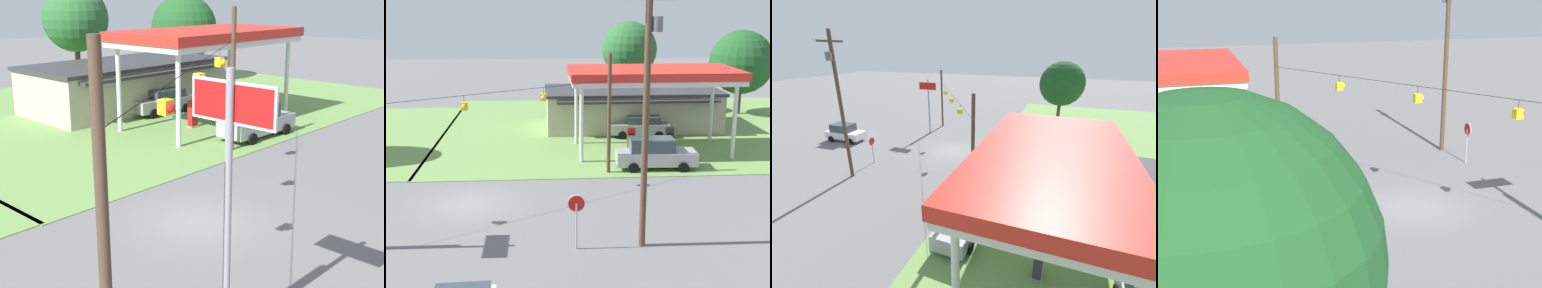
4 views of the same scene
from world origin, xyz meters
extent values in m
plane|color=slate|center=(0.00, 0.00, 0.00)|extent=(160.00, 160.00, 0.00)
cube|color=#6B934C|center=(13.79, 17.88, 0.02)|extent=(36.00, 28.00, 0.04)
cube|color=silver|center=(11.79, 9.99, 5.28)|extent=(11.63, 6.19, 0.35)
cube|color=red|center=(11.79, 9.99, 5.73)|extent=(11.83, 6.39, 0.55)
cylinder|color=silver|center=(6.57, 7.49, 2.55)|extent=(0.28, 0.28, 5.10)
cylinder|color=silver|center=(17.00, 7.49, 2.55)|extent=(0.28, 0.28, 5.10)
cylinder|color=silver|center=(6.57, 12.48, 2.55)|extent=(0.28, 0.28, 5.10)
cylinder|color=silver|center=(17.00, 12.48, 2.55)|extent=(0.28, 0.28, 5.10)
cube|color=#B2A893|center=(11.68, 17.88, 1.57)|extent=(14.50, 6.66, 3.13)
cube|color=#333338|center=(11.68, 17.88, 3.25)|extent=(14.80, 6.96, 0.24)
cube|color=#333338|center=(11.68, 14.20, 2.88)|extent=(13.05, 0.70, 0.20)
cube|color=gray|center=(10.38, 9.99, 0.06)|extent=(0.71, 0.56, 0.12)
cube|color=red|center=(10.38, 9.99, 0.92)|extent=(0.55, 0.40, 1.60)
cube|color=black|center=(10.38, 9.77, 1.24)|extent=(0.39, 0.03, 0.24)
cube|color=gray|center=(13.20, 9.99, 0.06)|extent=(0.71, 0.56, 0.12)
cube|color=#333338|center=(13.20, 9.99, 0.92)|extent=(0.55, 0.40, 1.60)
cube|color=black|center=(13.20, 9.77, 1.24)|extent=(0.39, 0.03, 0.24)
cube|color=#9E9EA3|center=(11.28, 5.67, 0.77)|extent=(5.19, 2.02, 0.85)
cube|color=#333D47|center=(10.98, 5.68, 1.61)|extent=(2.88, 1.79, 0.84)
cylinder|color=black|center=(12.90, 6.56, 0.34)|extent=(0.69, 0.24, 0.68)
cylinder|color=black|center=(12.84, 4.67, 0.34)|extent=(0.69, 0.24, 0.68)
cylinder|color=black|center=(9.73, 6.67, 0.34)|extent=(0.69, 0.24, 0.68)
cylinder|color=black|center=(9.66, 4.78, 0.34)|extent=(0.69, 0.24, 0.68)
cube|color=#9E9EA3|center=(11.79, 14.31, 0.74)|extent=(4.76, 2.18, 0.80)
cube|color=#333D47|center=(12.07, 14.29, 1.44)|extent=(2.67, 1.88, 0.60)
cylinder|color=black|center=(10.29, 13.47, 0.34)|extent=(0.69, 0.27, 0.68)
cylinder|color=black|center=(10.42, 15.35, 0.34)|extent=(0.69, 0.27, 0.68)
cylinder|color=black|center=(13.16, 13.26, 0.34)|extent=(0.69, 0.27, 0.68)
cylinder|color=black|center=(13.29, 15.14, 0.34)|extent=(0.69, 0.27, 0.68)
cylinder|color=#99999E|center=(5.33, -5.77, 1.05)|extent=(0.08, 0.08, 2.10)
cylinder|color=white|center=(5.33, -5.77, 2.10)|extent=(0.80, 0.03, 0.80)
cylinder|color=red|center=(5.33, -5.77, 2.10)|extent=(0.70, 0.03, 0.70)
cylinder|color=#4C3828|center=(8.24, -5.64, 5.69)|extent=(0.28, 0.28, 11.38)
cylinder|color=#59595B|center=(8.59, -5.64, 9.58)|extent=(0.44, 0.44, 0.60)
cylinder|color=#4C3828|center=(8.10, 5.00, 3.76)|extent=(0.24, 0.24, 7.53)
cylinder|color=black|center=(0.00, 0.00, 5.87)|extent=(16.20, 10.02, 0.02)
cylinder|color=black|center=(0.00, 0.00, 5.70)|extent=(0.02, 0.02, 0.35)
cube|color=yellow|center=(0.00, 0.00, 5.32)|extent=(0.32, 0.32, 0.40)
sphere|color=yellow|center=(0.00, -0.17, 5.32)|extent=(0.28, 0.28, 0.28)
cylinder|color=black|center=(4.05, 2.50, 5.70)|extent=(0.02, 0.02, 0.35)
cube|color=yellow|center=(4.05, 2.50, 5.32)|extent=(0.32, 0.32, 0.40)
sphere|color=yellow|center=(4.05, 2.33, 5.32)|extent=(0.28, 0.28, 0.28)
cylinder|color=#4C3828|center=(12.62, 25.13, 1.99)|extent=(0.44, 0.44, 3.98)
sphere|color=#28602D|center=(12.62, 25.13, 6.14)|extent=(5.38, 5.38, 5.38)
cylinder|color=#4C3828|center=(23.10, 22.95, 1.30)|extent=(0.44, 0.44, 2.60)
sphere|color=#1E5123|center=(23.10, 22.95, 5.03)|extent=(6.08, 6.08, 6.08)
camera|label=1|loc=(-13.52, -12.28, 8.18)|focal=50.00mm
camera|label=2|loc=(3.88, -27.13, 10.31)|focal=50.00mm
camera|label=3|loc=(22.93, 10.07, 10.06)|focal=24.00mm
camera|label=4|loc=(-21.75, 10.02, 10.05)|focal=50.00mm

